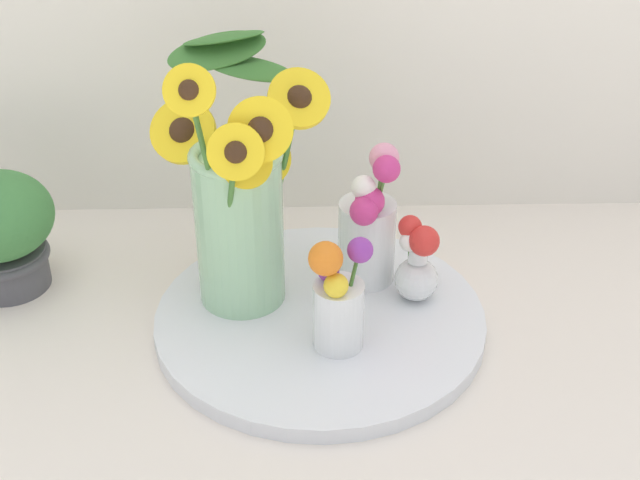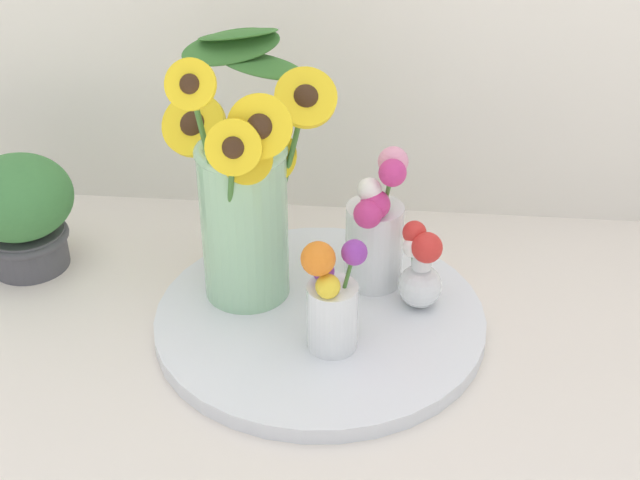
{
  "view_description": "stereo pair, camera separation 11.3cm",
  "coord_description": "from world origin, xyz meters",
  "px_view_note": "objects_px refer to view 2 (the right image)",
  "views": [
    {
      "loc": [
        -0.05,
        -0.9,
        0.74
      ],
      "look_at": [
        -0.03,
        0.06,
        0.14
      ],
      "focal_mm": 50.0,
      "sensor_mm": 36.0,
      "label": 1
    },
    {
      "loc": [
        0.06,
        -0.9,
        0.74
      ],
      "look_at": [
        -0.03,
        0.06,
        0.14
      ],
      "focal_mm": 50.0,
      "sensor_mm": 36.0,
      "label": 2
    }
  ],
  "objects_px": {
    "vase_small_center": "(331,301)",
    "potted_plant": "(21,210)",
    "vase_small_back": "(376,230)",
    "mason_jar_sunflowers": "(244,199)",
    "vase_bulb_right": "(420,271)",
    "serving_tray": "(320,320)"
  },
  "relations": [
    {
      "from": "mason_jar_sunflowers",
      "to": "vase_bulb_right",
      "type": "height_order",
      "value": "mason_jar_sunflowers"
    },
    {
      "from": "mason_jar_sunflowers",
      "to": "potted_plant",
      "type": "distance_m",
      "value": 0.35
    },
    {
      "from": "vase_small_center",
      "to": "potted_plant",
      "type": "distance_m",
      "value": 0.5
    },
    {
      "from": "vase_small_center",
      "to": "potted_plant",
      "type": "xyz_separation_m",
      "value": [
        -0.47,
        0.18,
        0.0
      ]
    },
    {
      "from": "vase_bulb_right",
      "to": "potted_plant",
      "type": "distance_m",
      "value": 0.58
    },
    {
      "from": "vase_small_back",
      "to": "potted_plant",
      "type": "height_order",
      "value": "vase_small_back"
    },
    {
      "from": "vase_small_back",
      "to": "potted_plant",
      "type": "bearing_deg",
      "value": 176.71
    },
    {
      "from": "mason_jar_sunflowers",
      "to": "vase_small_back",
      "type": "relative_size",
      "value": 1.77
    },
    {
      "from": "serving_tray",
      "to": "mason_jar_sunflowers",
      "type": "distance_m",
      "value": 0.19
    },
    {
      "from": "vase_small_center",
      "to": "potted_plant",
      "type": "height_order",
      "value": "vase_small_center"
    },
    {
      "from": "mason_jar_sunflowers",
      "to": "vase_small_back",
      "type": "bearing_deg",
      "value": 10.76
    },
    {
      "from": "vase_bulb_right",
      "to": "vase_small_back",
      "type": "distance_m",
      "value": 0.08
    },
    {
      "from": "serving_tray",
      "to": "vase_small_back",
      "type": "bearing_deg",
      "value": 49.21
    },
    {
      "from": "serving_tray",
      "to": "mason_jar_sunflowers",
      "type": "bearing_deg",
      "value": 155.85
    },
    {
      "from": "serving_tray",
      "to": "potted_plant",
      "type": "distance_m",
      "value": 0.47
    },
    {
      "from": "vase_small_center",
      "to": "potted_plant",
      "type": "bearing_deg",
      "value": 159.32
    },
    {
      "from": "vase_small_center",
      "to": "mason_jar_sunflowers",
      "type": "bearing_deg",
      "value": 137.76
    },
    {
      "from": "vase_small_center",
      "to": "vase_small_back",
      "type": "height_order",
      "value": "vase_small_back"
    },
    {
      "from": "vase_small_back",
      "to": "potted_plant",
      "type": "xyz_separation_m",
      "value": [
        -0.51,
        0.03,
        -0.01
      ]
    },
    {
      "from": "mason_jar_sunflowers",
      "to": "vase_small_center",
      "type": "bearing_deg",
      "value": -42.24
    },
    {
      "from": "vase_bulb_right",
      "to": "potted_plant",
      "type": "relative_size",
      "value": 0.71
    },
    {
      "from": "vase_small_center",
      "to": "vase_small_back",
      "type": "bearing_deg",
      "value": 71.62
    }
  ]
}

